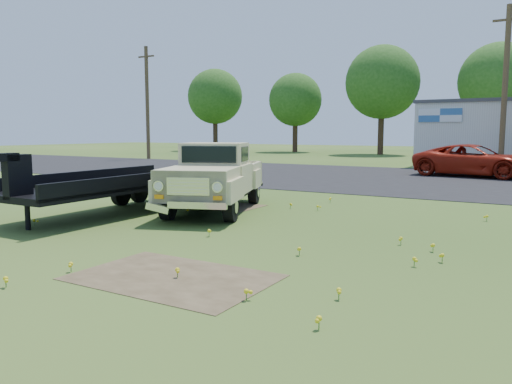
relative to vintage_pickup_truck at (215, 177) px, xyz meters
The scene contains 13 objects.
ground 3.27m from the vintage_pickup_truck, 57.49° to the right, with size 140.00×140.00×0.00m, color #2D4E19.
asphalt_lot 12.52m from the vintage_pickup_truck, 82.27° to the left, with size 90.00×14.00×0.02m, color black.
dirt_patch_a 6.54m from the vintage_pickup_truck, 60.57° to the right, with size 3.00×2.00×0.01m, color #483A26.
dirt_patch_b 1.33m from the vintage_pickup_truck, 110.37° to the left, with size 2.20×1.60×0.01m, color #483A26.
utility_pole_west 28.31m from the vintage_pickup_truck, 136.38° to the left, with size 1.60×0.30×9.00m.
utility_pole_mid 20.51m from the vintage_pickup_truck, 73.66° to the left, with size 1.60×0.30×9.00m.
treeline_a 46.02m from the vintage_pickup_truck, 125.16° to the left, with size 6.40×6.40×9.52m.
treeline_b 41.96m from the vintage_pickup_truck, 113.05° to the left, with size 5.76×5.76×8.57m.
treeline_c 37.88m from the vintage_pickup_truck, 99.73° to the left, with size 7.04×7.04×10.47m.
treeline_d 38.46m from the vintage_pickup_truck, 84.45° to the left, with size 6.72×6.72×10.00m.
vintage_pickup_truck is the anchor object (origin of this frame).
flatbed_trailer 2.87m from the vintage_pickup_truck, 137.22° to the right, with size 2.16×6.49×1.77m, color black, non-canonical shape.
red_pickup 16.04m from the vintage_pickup_truck, 72.50° to the left, with size 2.61×5.67×1.58m, color maroon.
Camera 1 is at (6.36, -8.73, 2.21)m, focal length 35.00 mm.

